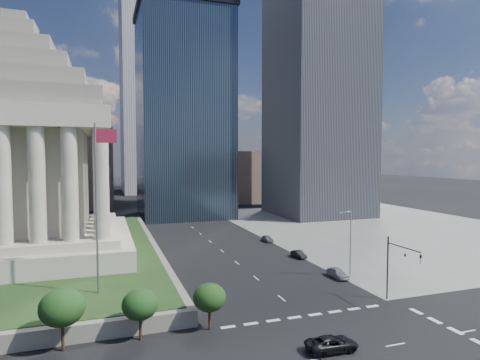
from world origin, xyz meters
name	(u,v)px	position (x,y,z in m)	size (l,w,h in m)	color
ground	(175,214)	(0.00, 100.00, 0.00)	(500.00, 500.00, 0.00)	black
sidewalk_ne	(379,226)	(46.00, 60.00, 0.01)	(68.00, 90.00, 0.03)	slate
war_memorial	(19,136)	(-34.00, 48.00, 21.40)	(34.00, 34.00, 39.00)	gray
flagpole	(98,198)	(-21.83, 24.00, 13.11)	(2.52, 0.24, 20.00)	slate
midrise_glass	(183,117)	(2.00, 95.00, 30.00)	(26.00, 26.00, 60.00)	black
skyscraper_tall	(161,5)	(8.00, 185.00, 95.00)	(40.00, 40.00, 190.00)	gray
highrise_ne	(318,52)	(42.00, 85.00, 50.00)	(26.00, 28.00, 100.00)	black
building_filler_ne	(240,176)	(32.00, 130.00, 10.00)	(20.00, 30.00, 20.00)	brown
building_filler_nw	(77,168)	(-30.00, 130.00, 14.00)	(24.00, 30.00, 28.00)	brown
traffic_signal_ne	(398,262)	(12.50, 13.70, 5.25)	(0.30, 5.74, 8.00)	black
street_lamp_north	(349,240)	(13.33, 25.00, 5.66)	(2.13, 0.22, 10.00)	slate
pickup_truck	(332,344)	(-1.41, 5.91, 0.69)	(4.94, 2.28, 1.37)	black
parked_sedan_near	(338,273)	(11.50, 25.15, 0.73)	(1.73, 4.29, 1.46)	gray
parked_sedan_mid	(299,254)	(11.50, 37.72, 0.62)	(3.77, 1.32, 1.24)	black
parked_sedan_far	(267,238)	(11.50, 52.09, 0.66)	(1.56, 3.89, 1.32)	slate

